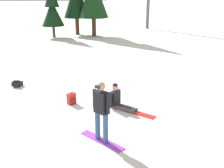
# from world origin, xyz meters

# --- Properties ---
(ground_plane) EXTENTS (800.00, 800.00, 0.00)m
(ground_plane) POSITION_xyz_m (0.00, 0.00, 0.00)
(ground_plane) COLOR white
(snowboarder_foreground) EXTENTS (1.43, 1.16, 1.84)m
(snowboarder_foreground) POSITION_xyz_m (3.22, -0.40, 0.98)
(snowboarder_foreground) COLOR #993FD8
(snowboarder_foreground) RESTS_ON ground_plane
(snowboarder_midground) EXTENTS (1.72, 1.21, 0.95)m
(snowboarder_midground) POSITION_xyz_m (3.56, 1.95, 0.33)
(snowboarder_midground) COLOR #4C4C51
(snowboarder_midground) RESTS_ON ground_plane
(backpack_black) EXTENTS (0.40, 0.55, 0.30)m
(backpack_black) POSITION_xyz_m (-1.26, 3.92, 0.14)
(backpack_black) COLOR black
(backpack_black) RESTS_ON ground_plane
(backpack_red) EXTENTS (0.37, 0.38, 0.47)m
(backpack_red) POSITION_xyz_m (1.71, 2.17, 0.21)
(backpack_red) COLOR red
(backpack_red) RESTS_ON ground_plane
(pine_tree_short) EXTENTS (2.05, 2.05, 4.83)m
(pine_tree_short) POSITION_xyz_m (-3.60, 17.27, 2.64)
(pine_tree_short) COLOR #472D19
(pine_tree_short) RESTS_ON ground_plane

